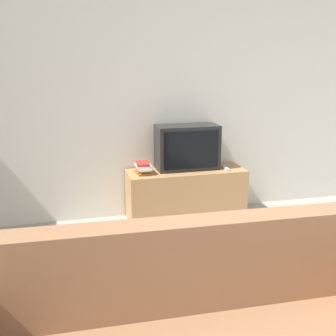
{
  "coord_description": "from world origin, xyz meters",
  "views": [
    {
      "loc": [
        -1.07,
        -1.08,
        1.66
      ],
      "look_at": [
        -0.21,
        2.31,
        0.71
      ],
      "focal_mm": 42.0,
      "sensor_mm": 36.0,
      "label": 1
    }
  ],
  "objects": [
    {
      "name": "book_stack",
      "position": [
        -0.36,
        2.75,
        0.6
      ],
      "size": [
        0.17,
        0.21,
        0.12
      ],
      "color": "#995623",
      "rests_on": "tv_stand"
    },
    {
      "name": "tv_stand",
      "position": [
        0.11,
        2.77,
        0.27
      ],
      "size": [
        1.26,
        0.43,
        0.54
      ],
      "color": "tan",
      "rests_on": "ground_plane"
    },
    {
      "name": "wall_back",
      "position": [
        0.0,
        3.03,
        1.3
      ],
      "size": [
        9.0,
        0.06,
        2.6
      ],
      "color": "silver",
      "rests_on": "ground_plane"
    },
    {
      "name": "remote_on_stand",
      "position": [
        0.53,
        2.68,
        0.55
      ],
      "size": [
        0.05,
        0.17,
        0.02
      ],
      "rotation": [
        0.0,
        0.0,
        -0.05
      ],
      "color": "#B7B7B7",
      "rests_on": "tv_stand"
    },
    {
      "name": "television",
      "position": [
        0.13,
        2.83,
        0.78
      ],
      "size": [
        0.66,
        0.31,
        0.47
      ],
      "color": "black",
      "rests_on": "tv_stand"
    }
  ]
}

